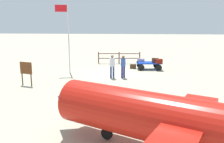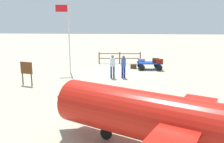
% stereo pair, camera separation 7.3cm
% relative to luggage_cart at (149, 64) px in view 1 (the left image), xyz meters
% --- Properties ---
extents(ground_plane, '(120.00, 120.00, 0.00)m').
position_rel_luggage_cart_xyz_m(ground_plane, '(2.86, 1.81, -0.47)').
color(ground_plane, '#ABA58A').
extents(luggage_cart, '(2.22, 1.42, 0.64)m').
position_rel_luggage_cart_xyz_m(luggage_cart, '(0.00, 0.00, 0.00)').
color(luggage_cart, '#0F36B6').
rests_on(luggage_cart, ground).
extents(suitcase_grey, '(0.68, 0.48, 0.24)m').
position_rel_luggage_cart_xyz_m(suitcase_grey, '(0.68, -0.39, 0.29)').
color(suitcase_grey, gray).
rests_on(suitcase_grey, luggage_cart).
extents(suitcase_maroon, '(0.58, 0.30, 0.40)m').
position_rel_luggage_cart_xyz_m(suitcase_maroon, '(-0.53, 0.10, 0.36)').
color(suitcase_maroon, '#493028').
rests_on(suitcase_maroon, luggage_cart).
extents(suitcase_navy, '(0.60, 0.40, 0.37)m').
position_rel_luggage_cart_xyz_m(suitcase_navy, '(-0.81, 0.45, 0.35)').
color(suitcase_navy, maroon).
rests_on(suitcase_navy, luggage_cart).
extents(suitcase_tan, '(0.55, 0.47, 0.38)m').
position_rel_luggage_cart_xyz_m(suitcase_tan, '(1.38, -0.30, -0.28)').
color(suitcase_tan, '#3F2B1A').
rests_on(suitcase_tan, ground).
extents(worker_lead, '(0.48, 0.48, 1.70)m').
position_rel_luggage_cart_xyz_m(worker_lead, '(2.13, 3.40, 0.53)').
color(worker_lead, navy).
rests_on(worker_lead, ground).
extents(worker_trailing, '(0.46, 0.46, 1.75)m').
position_rel_luggage_cart_xyz_m(worker_trailing, '(2.94, 3.53, 0.57)').
color(worker_trailing, navy).
rests_on(worker_trailing, ground).
extents(airplane_near, '(9.20, 5.68, 3.20)m').
position_rel_luggage_cart_xyz_m(airplane_near, '(0.15, 13.86, 0.76)').
color(airplane_near, red).
rests_on(airplane_near, ground).
extents(flagpole, '(1.03, 0.25, 5.52)m').
position_rel_luggage_cart_xyz_m(flagpole, '(6.68, 1.97, 2.80)').
color(flagpole, silver).
rests_on(flagpole, ground).
extents(signboard, '(0.90, 0.32, 1.56)m').
position_rel_luggage_cart_xyz_m(signboard, '(8.40, 6.01, 0.55)').
color(signboard, '#4C3319').
rests_on(signboard, ground).
extents(wooden_fence, '(4.23, 0.44, 1.17)m').
position_rel_luggage_cart_xyz_m(wooden_fence, '(2.77, -2.73, 0.21)').
color(wooden_fence, brown).
rests_on(wooden_fence, ground).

